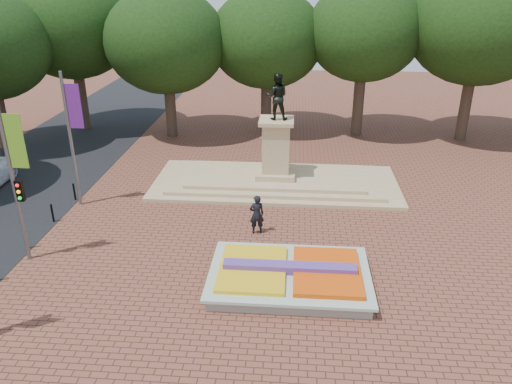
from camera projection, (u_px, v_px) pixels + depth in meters
The scene contains 8 objects.
ground at pixel (267, 256), 21.64m from camera, with size 90.00×90.00×0.00m, color brown.
asphalt_street at pixel (0, 197), 27.31m from camera, with size 9.00×90.00×0.02m, color black.
flower_bed at pixel (290, 276), 19.59m from camera, with size 6.30×4.30×0.91m.
monument at pixel (276, 170), 28.58m from camera, with size 14.00×6.00×6.40m.
tree_row_back at pixel (316, 43), 35.17m from camera, with size 44.80×8.80×10.43m.
banner_poles at pixel (11, 178), 19.63m from camera, with size 0.88×11.17×7.00m.
bollard_row at pixel (10, 253), 20.86m from camera, with size 0.12×13.12×0.98m.
pedestrian at pixel (257, 214), 23.23m from camera, with size 0.70×0.46×1.93m, color black.
Camera 1 is at (1.04, -18.63, 11.33)m, focal length 35.00 mm.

